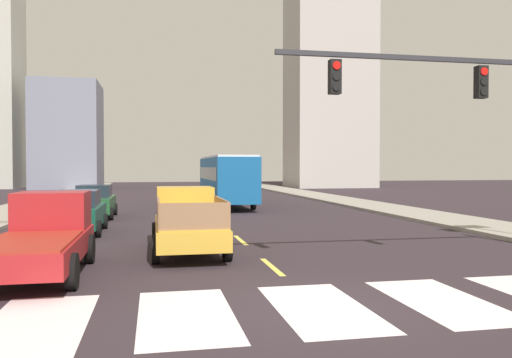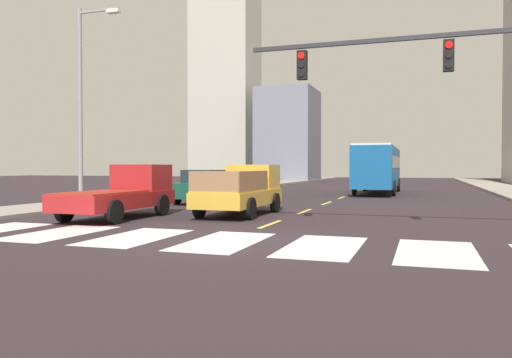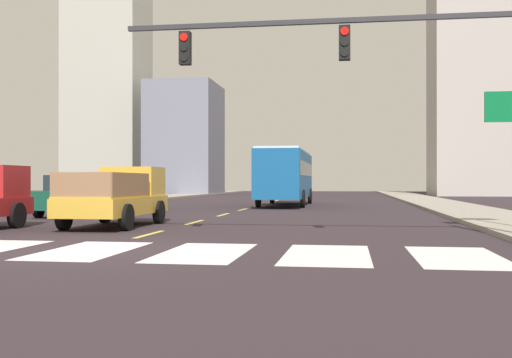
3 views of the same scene
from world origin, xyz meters
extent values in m
plane|color=#2E242A|center=(0.00, 0.00, 0.00)|extent=(160.00, 160.00, 0.00)
cube|color=gray|center=(11.00, 18.00, 0.07)|extent=(3.47, 110.00, 0.15)
cube|color=gray|center=(-11.00, 18.00, 0.07)|extent=(3.47, 110.00, 0.15)
cube|color=silver|center=(0.00, 0.00, 0.00)|extent=(1.68, 3.56, 0.01)
cube|color=silver|center=(2.50, 0.00, 0.00)|extent=(1.68, 3.56, 0.01)
cube|color=silver|center=(5.00, 0.00, 0.00)|extent=(1.68, 3.56, 0.01)
cube|color=silver|center=(7.51, 0.00, 0.00)|extent=(1.68, 3.56, 0.01)
cube|color=#E1D251|center=(0.00, 4.00, 0.00)|extent=(0.16, 2.40, 0.01)
cube|color=#E1D251|center=(0.00, 9.00, 0.00)|extent=(0.16, 2.40, 0.01)
cube|color=#E1D251|center=(0.00, 14.00, 0.00)|extent=(0.16, 2.40, 0.01)
cube|color=#E1D251|center=(0.00, 19.00, 0.00)|extent=(0.16, 2.40, 0.01)
cube|color=#E1D251|center=(0.00, 24.00, 0.00)|extent=(0.16, 2.40, 0.01)
cube|color=#E1D251|center=(0.00, 29.00, 0.00)|extent=(0.16, 2.40, 0.01)
cube|color=#E1D251|center=(0.00, 34.00, 0.00)|extent=(0.16, 2.40, 0.01)
cube|color=#E1D251|center=(0.00, 39.00, 0.00)|extent=(0.16, 2.40, 0.01)
cube|color=gold|center=(-2.03, 6.57, 0.68)|extent=(1.96, 5.20, 0.56)
cube|color=gold|center=(-2.03, 8.27, 1.46)|extent=(1.84, 1.60, 1.00)
cube|color=#19232D|center=(-2.03, 8.71, 1.64)|extent=(1.72, 0.08, 0.56)
cube|color=gold|center=(-2.03, 5.62, 0.99)|extent=(1.84, 3.30, 0.06)
cylinder|color=black|center=(-3.01, 8.13, 0.40)|extent=(0.22, 0.80, 0.80)
cylinder|color=black|center=(-1.05, 8.13, 0.40)|extent=(0.22, 0.80, 0.80)
cylinder|color=black|center=(-3.01, 5.01, 0.40)|extent=(0.22, 0.80, 0.80)
cylinder|color=black|center=(-1.05, 5.01, 0.40)|extent=(0.22, 0.80, 0.80)
cube|color=#8F6747|center=(-2.93, 5.62, 1.37)|extent=(0.06, 3.17, 0.70)
cube|color=#8F6747|center=(-1.13, 5.62, 1.37)|extent=(0.06, 3.17, 0.70)
cube|color=#8F6747|center=(-2.03, 4.04, 1.37)|extent=(1.80, 0.06, 0.70)
cylinder|color=black|center=(-4.78, 5.45, 0.40)|extent=(0.22, 0.80, 0.80)
cube|color=#165896|center=(1.68, 24.58, 1.85)|extent=(2.50, 10.80, 2.70)
cube|color=#19232D|center=(1.68, 24.58, 2.20)|extent=(2.52, 9.94, 0.80)
cube|color=silver|center=(1.68, 24.58, 3.26)|extent=(2.40, 10.37, 0.12)
cylinder|color=black|center=(0.43, 27.93, 0.50)|extent=(0.22, 1.00, 1.00)
cylinder|color=black|center=(2.93, 27.93, 0.50)|extent=(0.22, 1.00, 1.00)
cylinder|color=black|center=(0.43, 21.61, 0.50)|extent=(0.22, 1.00, 1.00)
cylinder|color=black|center=(2.93, 21.61, 0.50)|extent=(0.22, 1.00, 1.00)
cube|color=#21552B|center=(-6.02, 18.36, 0.70)|extent=(1.80, 4.40, 0.76)
cube|color=#1E2833|center=(-6.02, 18.21, 1.40)|extent=(1.58, 2.11, 0.64)
cylinder|color=black|center=(-6.92, 19.73, 0.32)|extent=(0.22, 0.64, 0.64)
cylinder|color=black|center=(-5.12, 19.73, 0.32)|extent=(0.22, 0.64, 0.64)
cylinder|color=black|center=(-6.92, 17.00, 0.32)|extent=(0.22, 0.64, 0.64)
cylinder|color=black|center=(-5.12, 17.00, 0.32)|extent=(0.22, 0.64, 0.64)
cube|color=#134B37|center=(-6.00, 12.11, 0.70)|extent=(1.80, 4.40, 0.76)
cube|color=#1E2833|center=(-6.00, 11.96, 1.40)|extent=(1.58, 2.11, 0.64)
cylinder|color=black|center=(-6.90, 13.47, 0.32)|extent=(0.22, 0.64, 0.64)
cylinder|color=black|center=(-5.10, 13.47, 0.32)|extent=(0.22, 0.64, 0.64)
cylinder|color=black|center=(-6.90, 10.74, 0.32)|extent=(0.22, 0.64, 0.64)
cylinder|color=black|center=(-5.10, 10.74, 0.32)|extent=(0.22, 0.64, 0.64)
cube|color=#2D2D33|center=(4.83, 2.87, 5.40)|extent=(10.05, 0.12, 0.12)
cube|color=black|center=(5.34, 2.87, 4.85)|extent=(0.28, 0.24, 0.84)
cylinder|color=red|center=(5.34, 2.74, 5.11)|extent=(0.20, 0.04, 0.20)
cylinder|color=black|center=(5.34, 2.74, 4.85)|extent=(0.20, 0.04, 0.20)
cylinder|color=black|center=(5.34, 2.74, 4.59)|extent=(0.20, 0.04, 0.20)
cube|color=black|center=(1.32, 2.87, 4.85)|extent=(0.28, 0.24, 0.84)
cylinder|color=red|center=(1.32, 2.74, 5.11)|extent=(0.20, 0.04, 0.20)
cylinder|color=black|center=(1.32, 2.74, 4.85)|extent=(0.20, 0.04, 0.20)
cylinder|color=black|center=(1.32, 2.74, 4.59)|extent=(0.20, 0.04, 0.20)
cube|color=#B3ABA5|center=(19.15, 53.81, 15.90)|extent=(10.21, 8.20, 31.79)
cube|color=slate|center=(-13.10, 55.72, 6.31)|extent=(7.49, 8.78, 12.62)
cube|color=#B2B2A5|center=(-23.69, 58.73, 14.23)|extent=(9.05, 7.35, 28.45)
camera|label=1|loc=(-3.06, -9.15, 2.65)|focal=36.02mm
camera|label=2|loc=(4.71, -11.53, 1.86)|focal=35.08mm
camera|label=3|loc=(5.42, -12.19, 1.46)|focal=42.83mm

